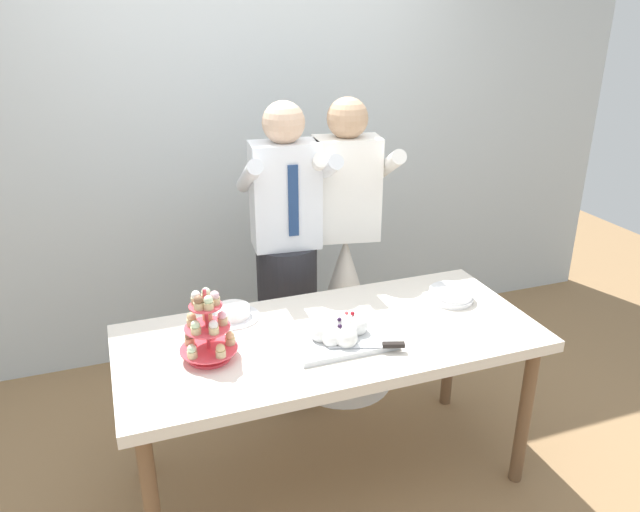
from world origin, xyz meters
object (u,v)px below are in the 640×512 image
object	(u,v)px
cupcake_stand	(207,330)
person_groom	(287,275)
plate_stack	(451,295)
round_cake	(233,313)
main_cake_tray	(339,332)
dessert_table	(330,348)
person_bride	(345,293)

from	to	relation	value
cupcake_stand	person_groom	bearing A→B (deg)	52.90
plate_stack	round_cake	bearing A→B (deg)	169.93
main_cake_tray	plate_stack	world-z (taller)	main_cake_tray
dessert_table	person_bride	size ratio (longest dim) A/B	1.08
dessert_table	plate_stack	world-z (taller)	plate_stack
cupcake_stand	plate_stack	distance (m)	1.19
main_cake_tray	round_cake	bearing A→B (deg)	136.87
dessert_table	cupcake_stand	world-z (taller)	cupcake_stand
plate_stack	person_bride	world-z (taller)	person_bride
person_groom	cupcake_stand	bearing A→B (deg)	-127.10
dessert_table	person_groom	bearing A→B (deg)	88.46
main_cake_tray	round_cake	xyz separation A→B (m)	(-0.38, 0.35, -0.02)
dessert_table	cupcake_stand	xyz separation A→B (m)	(-0.53, -0.02, 0.20)
dessert_table	main_cake_tray	world-z (taller)	main_cake_tray
dessert_table	cupcake_stand	bearing A→B (deg)	-177.65
main_cake_tray	person_groom	xyz separation A→B (m)	(0.01, 0.77, -0.07)
plate_stack	round_cake	size ratio (longest dim) A/B	0.89
round_cake	person_groom	world-z (taller)	person_groom
cupcake_stand	person_bride	world-z (taller)	person_bride
plate_stack	person_groom	xyz separation A→B (m)	(-0.63, 0.60, -0.06)
main_cake_tray	person_bride	size ratio (longest dim) A/B	0.26
person_bride	main_cake_tray	bearing A→B (deg)	-113.75
person_bride	plate_stack	bearing A→B (deg)	-63.96
cupcake_stand	plate_stack	size ratio (longest dim) A/B	1.43
dessert_table	cupcake_stand	size ratio (longest dim) A/B	5.90
dessert_table	main_cake_tray	distance (m)	0.14
plate_stack	person_bride	bearing A→B (deg)	116.04
cupcake_stand	person_bride	distance (m)	1.19
dessert_table	round_cake	size ratio (longest dim) A/B	7.50
dessert_table	cupcake_stand	distance (m)	0.56
dessert_table	main_cake_tray	size ratio (longest dim) A/B	4.20
dessert_table	plate_stack	size ratio (longest dim) A/B	8.43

